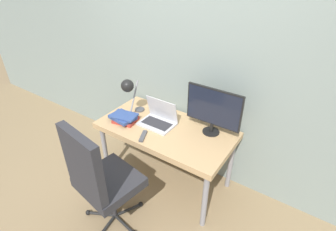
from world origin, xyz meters
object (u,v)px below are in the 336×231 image
object	(u,v)px
monitor	(213,109)
office_chair	(99,177)
laptop	(159,119)
desk_lamp	(129,88)
book_stack	(124,118)

from	to	relation	value
monitor	office_chair	xyz separation A→B (m)	(-0.55, -0.98, -0.36)
laptop	monitor	world-z (taller)	monitor
monitor	laptop	bearing A→B (deg)	-162.46
desk_lamp	office_chair	distance (m)	0.93
monitor	desk_lamp	xyz separation A→B (m)	(-0.84, -0.21, 0.07)
desk_lamp	book_stack	distance (m)	0.31
office_chair	book_stack	world-z (taller)	office_chair
laptop	monitor	xyz separation A→B (m)	(0.51, 0.16, 0.21)
laptop	desk_lamp	xyz separation A→B (m)	(-0.33, -0.05, 0.28)
laptop	book_stack	bearing A→B (deg)	-153.14
monitor	desk_lamp	world-z (taller)	monitor
monitor	book_stack	xyz separation A→B (m)	(-0.84, -0.33, -0.22)
desk_lamp	office_chair	xyz separation A→B (m)	(0.30, -0.77, -0.43)
book_stack	office_chair	bearing A→B (deg)	-65.88
laptop	desk_lamp	bearing A→B (deg)	-171.49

